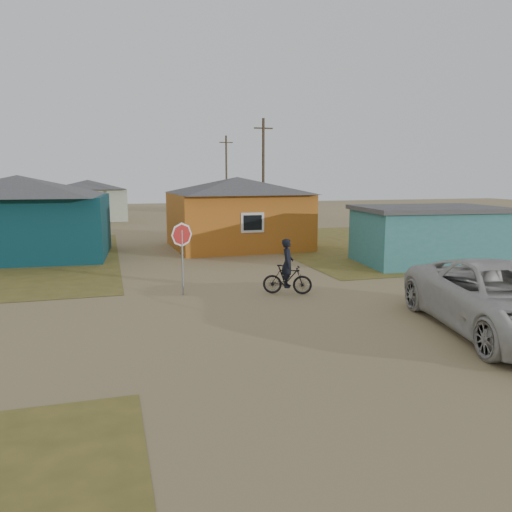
# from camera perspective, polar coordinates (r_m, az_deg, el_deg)

# --- Properties ---
(ground) EXTENTS (120.00, 120.00, 0.00)m
(ground) POSITION_cam_1_polar(r_m,az_deg,el_deg) (14.18, 2.22, -7.12)
(ground) COLOR #917C53
(grass_ne) EXTENTS (20.00, 18.00, 0.00)m
(grass_ne) POSITION_cam_1_polar(r_m,az_deg,el_deg) (31.99, 18.74, 1.58)
(grass_ne) COLOR olive
(grass_ne) RESTS_ON ground
(house_teal) EXTENTS (8.93, 7.08, 4.00)m
(house_teal) POSITION_cam_1_polar(r_m,az_deg,el_deg) (26.77, -25.37, 4.19)
(house_teal) COLOR #092E36
(house_teal) RESTS_ON ground
(house_yellow) EXTENTS (7.72, 6.76, 3.90)m
(house_yellow) POSITION_cam_1_polar(r_m,az_deg,el_deg) (27.82, -2.14, 5.12)
(house_yellow) COLOR #B9641C
(house_yellow) RESTS_ON ground
(shed_turquoise) EXTENTS (6.71, 4.93, 2.60)m
(shed_turquoise) POSITION_cam_1_polar(r_m,az_deg,el_deg) (23.99, 19.01, 2.31)
(shed_turquoise) COLOR teal
(shed_turquoise) RESTS_ON ground
(house_pale_west) EXTENTS (7.04, 6.15, 3.60)m
(house_pale_west) POSITION_cam_1_polar(r_m,az_deg,el_deg) (46.96, -18.57, 6.14)
(house_pale_west) COLOR #A7B097
(house_pale_west) RESTS_ON ground
(house_beige_east) EXTENTS (6.95, 6.05, 3.60)m
(house_beige_east) POSITION_cam_1_polar(r_m,az_deg,el_deg) (54.84, -1.30, 6.99)
(house_beige_east) COLOR tan
(house_beige_east) RESTS_ON ground
(house_pale_north) EXTENTS (6.28, 5.81, 3.40)m
(house_pale_north) POSITION_cam_1_polar(r_m,az_deg,el_deg) (59.70, -25.92, 6.15)
(house_pale_north) COLOR #A7B097
(house_pale_north) RESTS_ON ground
(utility_pole_near) EXTENTS (1.40, 0.20, 8.00)m
(utility_pole_near) POSITION_cam_1_polar(r_m,az_deg,el_deg) (36.54, 0.84, 9.45)
(utility_pole_near) COLOR #453829
(utility_pole_near) RESTS_ON ground
(utility_pole_far) EXTENTS (1.40, 0.20, 8.00)m
(utility_pole_far) POSITION_cam_1_polar(r_m,az_deg,el_deg) (52.25, -3.40, 9.37)
(utility_pole_far) COLOR #453829
(utility_pole_far) RESTS_ON ground
(stop_sign) EXTENTS (0.80, 0.07, 2.45)m
(stop_sign) POSITION_cam_1_polar(r_m,az_deg,el_deg) (16.70, -8.47, 1.59)
(stop_sign) COLOR gray
(stop_sign) RESTS_ON ground
(cyclist) EXTENTS (1.72, 1.10, 1.89)m
(cyclist) POSITION_cam_1_polar(r_m,az_deg,el_deg) (16.89, 3.61, -2.07)
(cyclist) COLOR black
(cyclist) RESTS_ON ground
(vehicle) EXTENTS (4.23, 6.90, 1.79)m
(vehicle) POSITION_cam_1_polar(r_m,az_deg,el_deg) (14.08, 26.33, -4.45)
(vehicle) COLOR #BABBB6
(vehicle) RESTS_ON ground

